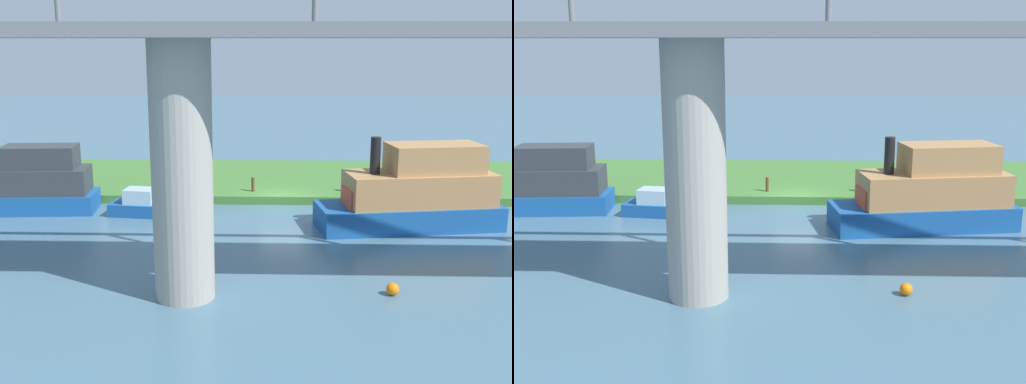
% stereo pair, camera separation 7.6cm
% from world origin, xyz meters
% --- Properties ---
extents(ground_plane, '(160.00, 160.00, 0.00)m').
position_xyz_m(ground_plane, '(0.00, 0.00, 0.00)').
color(ground_plane, '#476B7F').
extents(grassy_bank, '(80.00, 12.00, 0.50)m').
position_xyz_m(grassy_bank, '(0.00, -6.00, 0.25)').
color(grassy_bank, '#427533').
rests_on(grassy_bank, ground).
extents(bridge_pylon, '(2.29, 2.29, 9.73)m').
position_xyz_m(bridge_pylon, '(3.81, 14.04, 4.86)').
color(bridge_pylon, '#9E998E').
rests_on(bridge_pylon, ground).
extents(bridge_span, '(68.62, 4.30, 3.25)m').
position_xyz_m(bridge_span, '(3.81, 14.03, 10.22)').
color(bridge_span, slate).
rests_on(bridge_span, bridge_pylon).
extents(person_on_bank, '(0.49, 0.49, 1.39)m').
position_xyz_m(person_on_bank, '(-4.49, -1.38, 1.20)').
color(person_on_bank, '#2D334C').
rests_on(person_on_bank, grassy_bank).
extents(mooring_post, '(0.20, 0.20, 0.89)m').
position_xyz_m(mooring_post, '(1.78, -1.41, 0.95)').
color(mooring_post, brown).
rests_on(mooring_post, grassy_bank).
extents(skiff_small, '(9.93, 4.68, 4.88)m').
position_xyz_m(skiff_small, '(-6.96, 4.39, 1.81)').
color(skiff_small, '#195199').
rests_on(skiff_small, ground).
extents(pontoon_yellow, '(4.75, 2.17, 1.53)m').
position_xyz_m(pontoon_yellow, '(7.58, 2.53, 0.55)').
color(pontoon_yellow, '#195199').
rests_on(pontoon_yellow, ground).
extents(motorboat_red, '(8.44, 3.41, 4.21)m').
position_xyz_m(motorboat_red, '(14.65, 1.85, 1.56)').
color(motorboat_red, '#195199').
rests_on(motorboat_red, ground).
extents(marker_buoy, '(0.50, 0.50, 0.50)m').
position_xyz_m(marker_buoy, '(-4.21, 13.66, 0.25)').
color(marker_buoy, orange).
rests_on(marker_buoy, ground).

